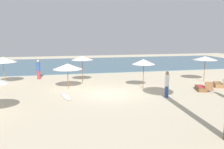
{
  "coord_description": "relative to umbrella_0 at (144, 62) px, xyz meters",
  "views": [
    {
      "loc": [
        -3.44,
        -16.72,
        4.27
      ],
      "look_at": [
        0.6,
        1.65,
        1.1
      ],
      "focal_mm": 39.78,
      "sensor_mm": 36.0,
      "label": 1
    }
  ],
  "objects": [
    {
      "name": "umbrella_3",
      "position": [
        -10.81,
        4.02,
        0.0
      ],
      "size": [
        2.18,
        2.18,
        2.32
      ],
      "color": "olive",
      "rests_on": "ground_plane"
    },
    {
      "name": "lounger_1",
      "position": [
        4.07,
        -1.58,
        -1.91
      ],
      "size": [
        1.09,
        1.74,
        0.74
      ],
      "color": "brown",
      "rests_on": "ground_plane"
    },
    {
      "name": "umbrella_6",
      "position": [
        -5.69,
        1.21,
        -0.35
      ],
      "size": [
        2.23,
        2.23,
        1.96
      ],
      "color": "brown",
      "rests_on": "ground_plane"
    },
    {
      "name": "ground_plane",
      "position": [
        -2.96,
        -1.13,
        -2.09
      ],
      "size": [
        60.0,
        60.0,
        0.0
      ],
      "primitive_type": "plane",
      "color": "beige"
    },
    {
      "name": "umbrella_2",
      "position": [
        -4.34,
        3.32,
        0.06
      ],
      "size": [
        1.88,
        1.88,
        2.32
      ],
      "color": "brown",
      "rests_on": "ground_plane"
    },
    {
      "name": "person_3",
      "position": [
        -8.19,
        5.82,
        -1.17
      ],
      "size": [
        0.44,
        0.44,
        1.81
      ],
      "color": "#BF3338",
      "rests_on": "ground_plane"
    },
    {
      "name": "person_0",
      "position": [
        0.65,
        -2.85,
        -1.18
      ],
      "size": [
        0.32,
        0.32,
        1.76
      ],
      "color": "#2D4C8C",
      "rests_on": "ground_plane"
    },
    {
      "name": "surfboard",
      "position": [
        -5.96,
        -1.19,
        -2.05
      ],
      "size": [
        0.94,
        2.4,
        0.07
      ],
      "color": "silver",
      "rests_on": "ground_plane"
    },
    {
      "name": "lounger_0",
      "position": [
        6.2,
        -0.66,
        -1.91
      ],
      "size": [
        1.27,
        1.75,
        0.71
      ],
      "color": "olive",
      "rests_on": "ground_plane"
    },
    {
      "name": "umbrella_1",
      "position": [
        6.29,
        1.61,
        -0.01
      ],
      "size": [
        2.07,
        2.07,
        2.24
      ],
      "color": "brown",
      "rests_on": "ground_plane"
    },
    {
      "name": "umbrella_0",
      "position": [
        0.0,
        0.0,
        0.0
      ],
      "size": [
        1.76,
        1.76,
        2.28
      ],
      "color": "brown",
      "rests_on": "ground_plane"
    },
    {
      "name": "ocean_water",
      "position": [
        -2.96,
        15.87,
        -2.06
      ],
      "size": [
        48.0,
        16.0,
        0.06
      ],
      "primitive_type": "cube",
      "color": "#476B7F",
      "rests_on": "ground_plane"
    }
  ]
}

